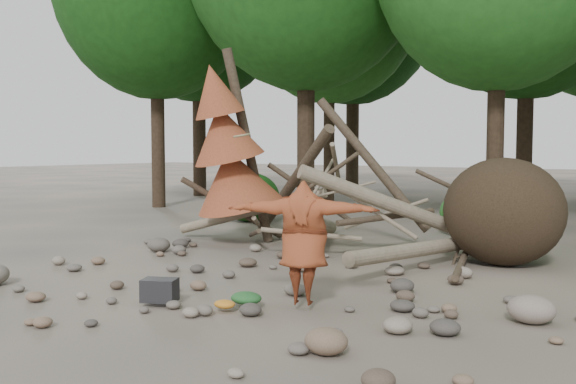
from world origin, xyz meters
The scene contains 12 objects.
ground centered at (0.00, 0.00, 0.00)m, with size 120.00×120.00×0.00m, color #514C44.
deadfall_pile centered at (2.02, 4.24, 0.95)m, with size 8.55×5.24×3.30m.
dead_conifer centered at (-3.12, 3.37, 2.11)m, with size 2.06×2.16×4.35m.
bush_left centered at (-5.50, 7.20, 0.72)m, with size 1.80×1.80×1.44m, color #184E14.
bush_mid centered at (0.80, 7.80, 0.56)m, with size 1.40×1.40×1.12m, color #21631C.
frisbee_thrower centered at (1.31, -0.47, 0.90)m, with size 2.44×1.25×2.30m.
backpack centered at (-0.44, -1.39, 0.16)m, with size 0.47×0.31×0.31m, color black.
cloth_green centered at (0.62, -0.82, 0.08)m, with size 0.44×0.37×0.17m, color #245A29.
cloth_orange centered at (0.52, -1.16, 0.05)m, with size 0.30×0.25×0.11m, color #C27821.
boulder_front_right centered at (2.51, -1.90, 0.14)m, with size 0.47×0.42×0.28m, color brown.
boulder_mid_right centered at (4.00, 0.54, 0.18)m, with size 0.58×0.53×0.35m, color gray.
boulder_mid_left centered at (-3.73, 1.83, 0.15)m, with size 0.50×0.45×0.30m, color #59534B.
Camera 1 is at (5.86, -7.57, 2.17)m, focal length 40.00 mm.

